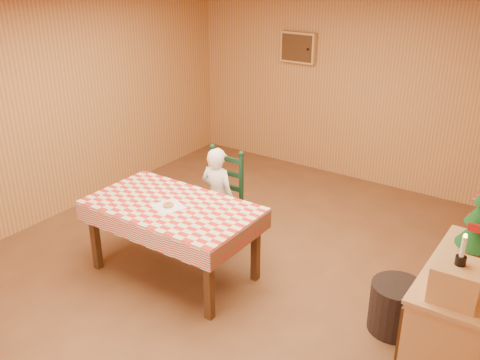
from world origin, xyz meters
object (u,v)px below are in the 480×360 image
Objects in this scene: crate at (457,281)px; storage_bin at (396,307)px; seated_child at (218,197)px; dining_table at (172,212)px; ladder_chair at (221,200)px; shelf_unit at (456,322)px.

crate reaches higher than storage_bin.
seated_child is 2.52× the size of storage_bin.
dining_table is 0.74m from seated_child.
seated_child is 2.17m from storage_bin.
ladder_chair is (-0.00, 0.79, -0.18)m from dining_table.
crate is at bearing -50.59° from storage_bin.
ladder_chair is 0.96× the size of seated_child.
shelf_unit is 0.71m from crate.
dining_table is at bearing -90.00° from ladder_chair.
ladder_chair is at bearing 158.85° from crate.
crate reaches higher than shelf_unit.
seated_child is at bearing 90.00° from dining_table.
seated_child reaches higher than dining_table.
seated_child is at bearing -90.00° from ladder_chair.
dining_table is 3.71× the size of storage_bin.
shelf_unit is at bearing 3.54° from dining_table.
seated_child reaches higher than storage_bin.
storage_bin is (-0.53, 0.65, -0.83)m from crate.
dining_table is 5.52× the size of crate.
crate reaches higher than ladder_chair.
crate reaches higher than dining_table.
seated_child is 0.91× the size of shelf_unit.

